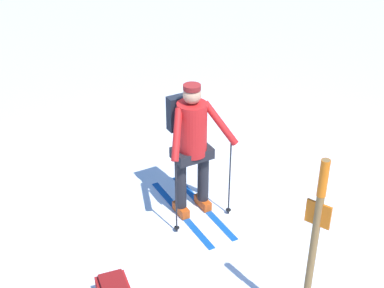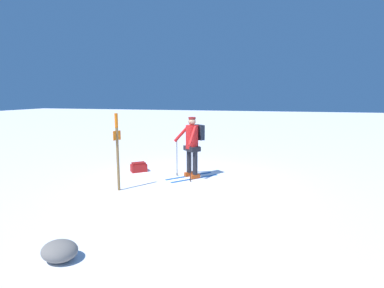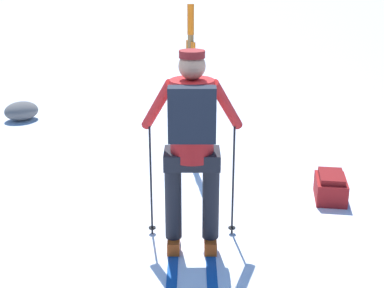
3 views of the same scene
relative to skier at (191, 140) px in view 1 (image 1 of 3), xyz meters
The scene contains 3 objects.
ground_plane 1.14m from the skier, 93.47° to the left, with size 80.00×80.00×0.00m, color white.
skier is the anchor object (origin of this frame).
trail_marker 2.31m from the skier, 48.01° to the left, with size 0.10×0.23×2.02m.
Camera 1 is at (5.54, 1.48, 4.36)m, focal length 50.00 mm.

